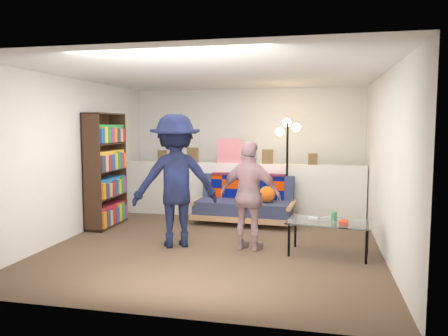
{
  "coord_description": "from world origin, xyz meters",
  "views": [
    {
      "loc": [
        1.41,
        -6.03,
        1.71
      ],
      "look_at": [
        0.0,
        0.4,
        1.05
      ],
      "focal_mm": 35.0,
      "sensor_mm": 36.0,
      "label": 1
    }
  ],
  "objects_px": {
    "bookshelf": "(106,174)",
    "coffee_table": "(329,224)",
    "futon_sofa": "(245,203)",
    "person_left": "(176,181)",
    "person_right": "(250,196)",
    "floor_lamp": "(287,149)"
  },
  "relations": [
    {
      "from": "bookshelf",
      "to": "coffee_table",
      "type": "relative_size",
      "value": 1.68
    },
    {
      "from": "futon_sofa",
      "to": "bookshelf",
      "type": "bearing_deg",
      "value": -162.47
    },
    {
      "from": "person_left",
      "to": "person_right",
      "type": "distance_m",
      "value": 1.07
    },
    {
      "from": "person_left",
      "to": "person_right",
      "type": "bearing_deg",
      "value": 155.26
    },
    {
      "from": "futon_sofa",
      "to": "person_right",
      "type": "relative_size",
      "value": 1.19
    },
    {
      "from": "coffee_table",
      "to": "floor_lamp",
      "type": "height_order",
      "value": "floor_lamp"
    },
    {
      "from": "floor_lamp",
      "to": "person_right",
      "type": "bearing_deg",
      "value": -101.44
    },
    {
      "from": "futon_sofa",
      "to": "person_right",
      "type": "bearing_deg",
      "value": -78.41
    },
    {
      "from": "bookshelf",
      "to": "coffee_table",
      "type": "bearing_deg",
      "value": -13.81
    },
    {
      "from": "floor_lamp",
      "to": "futon_sofa",
      "type": "bearing_deg",
      "value": -162.62
    },
    {
      "from": "coffee_table",
      "to": "person_left",
      "type": "distance_m",
      "value": 2.17
    },
    {
      "from": "coffee_table",
      "to": "futon_sofa",
      "type": "bearing_deg",
      "value": 130.68
    },
    {
      "from": "coffee_table",
      "to": "person_left",
      "type": "relative_size",
      "value": 0.61
    },
    {
      "from": "floor_lamp",
      "to": "person_left",
      "type": "distance_m",
      "value": 2.34
    },
    {
      "from": "bookshelf",
      "to": "floor_lamp",
      "type": "height_order",
      "value": "bookshelf"
    },
    {
      "from": "bookshelf",
      "to": "coffee_table",
      "type": "distance_m",
      "value": 3.78
    },
    {
      "from": "floor_lamp",
      "to": "person_right",
      "type": "distance_m",
      "value": 1.92
    },
    {
      "from": "bookshelf",
      "to": "floor_lamp",
      "type": "distance_m",
      "value": 3.12
    },
    {
      "from": "coffee_table",
      "to": "person_right",
      "type": "height_order",
      "value": "person_right"
    },
    {
      "from": "futon_sofa",
      "to": "coffee_table",
      "type": "distance_m",
      "value": 2.12
    },
    {
      "from": "bookshelf",
      "to": "person_left",
      "type": "relative_size",
      "value": 1.02
    },
    {
      "from": "bookshelf",
      "to": "coffee_table",
      "type": "height_order",
      "value": "bookshelf"
    }
  ]
}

